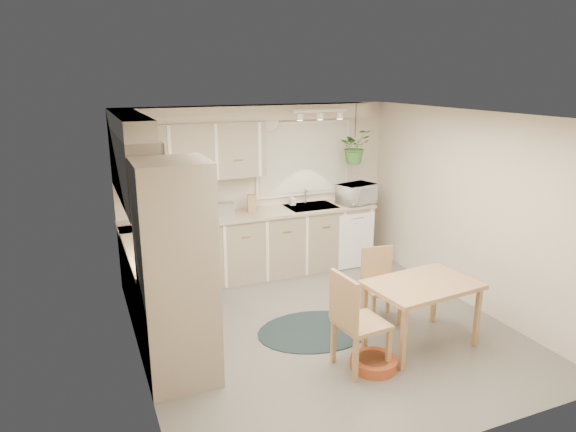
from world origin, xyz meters
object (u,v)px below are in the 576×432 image
object	(u,v)px
chair_left	(362,320)
chair_back	(382,286)
braided_rug	(315,331)
microwave	(357,192)
pet_bed	(373,363)
dining_table	(420,314)

from	to	relation	value
chair_left	chair_back	bearing A→B (deg)	132.01
braided_rug	microwave	size ratio (longest dim) A/B	2.44
chair_left	pet_bed	bearing A→B (deg)	51.95
dining_table	microwave	xyz separation A→B (m)	(0.61, 2.43, 0.77)
chair_back	braided_rug	xyz separation A→B (m)	(-0.84, 0.05, -0.42)
pet_bed	braided_rug	bearing A→B (deg)	103.18
braided_rug	microwave	bearing A→B (deg)	49.01
chair_left	chair_back	xyz separation A→B (m)	(0.73, 0.78, -0.07)
braided_rug	pet_bed	size ratio (longest dim) A/B	2.82
pet_bed	dining_table	bearing A→B (deg)	17.35
chair_left	pet_bed	xyz separation A→B (m)	(0.11, -0.07, -0.45)
pet_bed	microwave	distance (m)	3.14
pet_bed	chair_left	bearing A→B (deg)	146.47
chair_left	dining_table	bearing A→B (deg)	95.63
chair_back	microwave	bearing A→B (deg)	-101.43
chair_back	braided_rug	distance (m)	0.94
braided_rug	pet_bed	xyz separation A→B (m)	(0.21, -0.90, 0.05)
dining_table	chair_left	xyz separation A→B (m)	(-0.81, -0.15, 0.15)
braided_rug	pet_bed	distance (m)	0.93
dining_table	pet_bed	bearing A→B (deg)	-162.65
dining_table	chair_back	size ratio (longest dim) A/B	1.31
dining_table	braided_rug	bearing A→B (deg)	143.14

